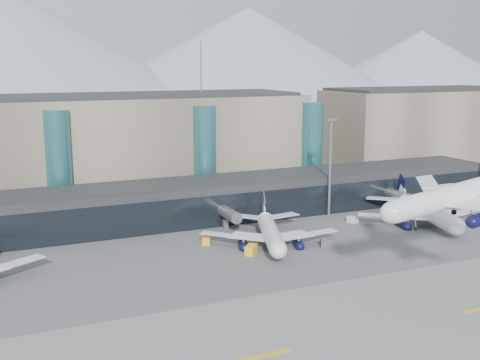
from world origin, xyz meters
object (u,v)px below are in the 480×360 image
(hero_jet, at_px, (473,186))
(veh_h, at_px, (251,250))
(veh_b, at_px, (206,241))
(jet_parked_right, at_px, (422,205))
(veh_c, at_px, (328,243))
(lightmast_mid, at_px, (330,162))
(jet_parked_mid, at_px, (269,226))
(veh_g, at_px, (353,220))
(veh_d, at_px, (386,216))

(hero_jet, relative_size, veh_h, 9.57)
(veh_b, distance_m, veh_h, 12.25)
(jet_parked_right, bearing_deg, hero_jet, 161.00)
(hero_jet, xyz_separation_m, veh_c, (-6.40, 33.76, -18.53))
(lightmast_mid, distance_m, veh_b, 42.53)
(lightmast_mid, distance_m, veh_h, 41.50)
(veh_h, bearing_deg, jet_parked_right, -39.27)
(veh_c, bearing_deg, jet_parked_right, 37.38)
(jet_parked_mid, height_order, jet_parked_right, jet_parked_right)
(hero_jet, height_order, veh_b, hero_jet)
(veh_c, height_order, veh_h, veh_h)
(jet_parked_mid, xyz_separation_m, veh_g, (27.11, 7.04, -3.22))
(hero_jet, bearing_deg, veh_h, 129.83)
(veh_h, bearing_deg, veh_c, -53.20)
(veh_g, bearing_deg, lightmast_mid, 167.34)
(veh_h, bearing_deg, hero_jet, -102.37)
(veh_c, height_order, veh_g, veh_c)
(veh_c, bearing_deg, veh_b, 174.72)
(hero_jet, bearing_deg, veh_d, 73.53)
(lightmast_mid, bearing_deg, veh_g, -79.76)
(hero_jet, distance_m, jet_parked_mid, 47.67)
(veh_d, relative_size, veh_h, 0.73)
(hero_jet, xyz_separation_m, veh_h, (-24.02, 35.95, -18.49))
(veh_d, bearing_deg, veh_h, 128.72)
(lightmast_mid, bearing_deg, veh_c, -122.42)
(hero_jet, distance_m, veh_g, 53.34)
(veh_d, height_order, veh_g, veh_g)
(veh_d, bearing_deg, hero_jet, -179.30)
(jet_parked_mid, xyz_separation_m, veh_d, (36.78, 6.29, -3.25))
(jet_parked_right, relative_size, veh_c, 10.78)
(hero_jet, bearing_deg, lightmast_mid, 87.45)
(lightmast_mid, xyz_separation_m, veh_b, (-38.77, -10.96, -13.60))
(jet_parked_right, relative_size, veh_d, 13.95)
(veh_g, relative_size, veh_h, 0.75)
(hero_jet, xyz_separation_m, veh_d, (19.98, 48.13, -18.72))
(lightmast_mid, distance_m, veh_d, 20.08)
(jet_parked_mid, relative_size, veh_c, 9.84)
(veh_c, distance_m, veh_d, 30.04)
(jet_parked_mid, height_order, veh_g, jet_parked_mid)
(veh_c, relative_size, veh_d, 1.29)
(veh_g, bearing_deg, jet_parked_mid, -98.33)
(hero_jet, distance_m, veh_c, 39.04)
(veh_d, distance_m, veh_h, 45.66)
(veh_d, distance_m, veh_g, 9.70)
(jet_parked_right, height_order, veh_b, jet_parked_right)
(lightmast_mid, xyz_separation_m, veh_h, (-32.76, -21.64, -13.45))
(veh_g, xyz_separation_m, veh_h, (-34.33, -12.93, 0.21))
(veh_c, bearing_deg, lightmast_mid, 80.85)
(veh_h, bearing_deg, lightmast_mid, -12.68)
(lightmast_mid, relative_size, veh_h, 7.27)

